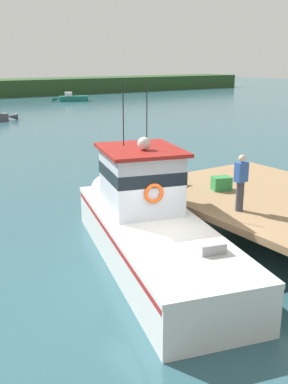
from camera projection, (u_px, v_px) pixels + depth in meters
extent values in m
plane|color=#2D5660|center=(162.00, 275.00, 11.65)|extent=(200.00, 200.00, 0.00)
cylinder|color=#4C3D2D|center=(144.00, 202.00, 15.95)|extent=(0.36, 0.36, 1.00)
cylinder|color=#4C3D2D|center=(248.00, 181.00, 18.71)|extent=(0.36, 0.36, 1.00)
cube|color=#937551|center=(288.00, 203.00, 13.89)|extent=(6.00, 9.00, 0.20)
cube|color=silver|center=(154.00, 245.00, 12.10)|extent=(4.55, 8.38, 1.10)
cone|color=silver|center=(110.00, 195.00, 16.57)|extent=(1.54, 2.03, 1.10)
cube|color=#A31919|center=(154.00, 230.00, 11.97)|extent=(4.53, 8.23, 0.12)
cube|color=silver|center=(154.00, 224.00, 11.93)|extent=(4.59, 8.39, 0.12)
cube|color=silver|center=(141.00, 183.00, 12.78)|extent=(2.42, 2.63, 1.80)
cube|color=black|center=(141.00, 172.00, 12.69)|extent=(2.44, 2.65, 0.36)
cube|color=maroon|center=(141.00, 150.00, 12.51)|extent=(2.73, 2.98, 0.10)
sphere|color=white|center=(144.00, 143.00, 12.18)|extent=(0.36, 0.36, 0.36)
cylinder|color=black|center=(123.00, 114.00, 12.59)|extent=(0.03, 0.03, 1.80)
cylinder|color=black|center=(147.00, 113.00, 12.80)|extent=(0.03, 0.03, 1.80)
cube|color=#939399|center=(210.00, 249.00, 10.06)|extent=(0.70, 0.58, 0.36)
torus|color=orange|center=(181.00, 272.00, 9.26)|extent=(0.69, 0.69, 0.12)
torus|color=#EA5119|center=(154.00, 193.00, 11.75)|extent=(0.55, 0.24, 0.54)
cube|color=#2D8442|center=(221.00, 183.00, 14.87)|extent=(0.72, 0.62, 0.45)
cube|color=#2D8442|center=(174.00, 180.00, 15.48)|extent=(0.70, 0.60, 0.35)
cylinder|color=#383842|center=(240.00, 196.00, 12.77)|extent=(0.22, 0.22, 0.86)
cube|color=#2D56A8|center=(241.00, 172.00, 12.57)|extent=(0.36, 0.22, 0.56)
sphere|color=beige|center=(242.00, 158.00, 12.46)|extent=(0.20, 0.20, 0.20)
cube|color=#196B5B|center=(74.00, 99.00, 59.75)|extent=(3.92, 2.55, 0.68)
cone|color=#196B5B|center=(56.00, 99.00, 59.33)|extent=(1.13, 0.99, 0.68)
cube|color=silver|center=(68.00, 94.00, 59.46)|extent=(1.23, 1.24, 0.51)
cone|color=#4C4C51|center=(12.00, 116.00, 41.23)|extent=(0.98, 0.77, 0.66)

